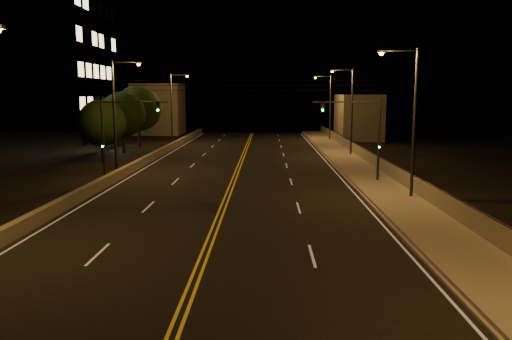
{
  "coord_description": "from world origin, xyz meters",
  "views": [
    {
      "loc": [
        2.59,
        -9.58,
        6.63
      ],
      "look_at": [
        2.0,
        18.0,
        2.5
      ],
      "focal_mm": 35.0,
      "sensor_mm": 36.0,
      "label": 1
    }
  ],
  "objects_px": {
    "streetlight_2": "(349,106)",
    "tree_0": "(102,123)",
    "streetlight_5": "(117,110)",
    "streetlight_6": "(173,104)",
    "tree_2": "(138,108)",
    "traffic_signal_right": "(366,131)",
    "streetlight_3": "(328,104)",
    "streetlight_1": "(410,114)",
    "tree_1": "(123,115)",
    "traffic_signal_left": "(116,131)"
  },
  "relations": [
    {
      "from": "tree_2",
      "to": "streetlight_5",
      "type": "bearing_deg",
      "value": -79.98
    },
    {
      "from": "traffic_signal_left",
      "to": "tree_0",
      "type": "height_order",
      "value": "traffic_signal_left"
    },
    {
      "from": "streetlight_1",
      "to": "traffic_signal_left",
      "type": "distance_m",
      "value": 21.29
    },
    {
      "from": "tree_2",
      "to": "traffic_signal_right",
      "type": "bearing_deg",
      "value": -48.04
    },
    {
      "from": "streetlight_1",
      "to": "streetlight_5",
      "type": "xyz_separation_m",
      "value": [
        -21.46,
        10.41,
        0.0
      ]
    },
    {
      "from": "tree_1",
      "to": "streetlight_6",
      "type": "bearing_deg",
      "value": 66.84
    },
    {
      "from": "traffic_signal_right",
      "to": "tree_1",
      "type": "bearing_deg",
      "value": 140.16
    },
    {
      "from": "streetlight_3",
      "to": "streetlight_5",
      "type": "bearing_deg",
      "value": -124.58
    },
    {
      "from": "streetlight_3",
      "to": "tree_2",
      "type": "xyz_separation_m",
      "value": [
        -25.38,
        -8.93,
        -0.47
      ]
    },
    {
      "from": "streetlight_1",
      "to": "streetlight_6",
      "type": "xyz_separation_m",
      "value": [
        -21.46,
        35.8,
        0.0
      ]
    },
    {
      "from": "streetlight_2",
      "to": "traffic_signal_right",
      "type": "relative_size",
      "value": 1.5
    },
    {
      "from": "streetlight_6",
      "to": "streetlight_5",
      "type": "bearing_deg",
      "value": -90.0
    },
    {
      "from": "streetlight_3",
      "to": "traffic_signal_left",
      "type": "xyz_separation_m",
      "value": [
        -20.36,
        -35.49,
        -1.47
      ]
    },
    {
      "from": "streetlight_5",
      "to": "streetlight_3",
      "type": "bearing_deg",
      "value": 55.42
    },
    {
      "from": "streetlight_5",
      "to": "tree_0",
      "type": "bearing_deg",
      "value": 117.55
    },
    {
      "from": "streetlight_1",
      "to": "traffic_signal_right",
      "type": "relative_size",
      "value": 1.5
    },
    {
      "from": "streetlight_2",
      "to": "tree_0",
      "type": "height_order",
      "value": "streetlight_2"
    },
    {
      "from": "streetlight_6",
      "to": "traffic_signal_left",
      "type": "bearing_deg",
      "value": -87.87
    },
    {
      "from": "streetlight_3",
      "to": "tree_2",
      "type": "bearing_deg",
      "value": -160.62
    },
    {
      "from": "tree_1",
      "to": "tree_2",
      "type": "xyz_separation_m",
      "value": [
        0.2,
        6.47,
        0.54
      ]
    },
    {
      "from": "streetlight_6",
      "to": "traffic_signal_right",
      "type": "distance_m",
      "value": 35.84
    },
    {
      "from": "streetlight_6",
      "to": "tree_2",
      "type": "xyz_separation_m",
      "value": [
        -3.92,
        -3.18,
        -0.47
      ]
    },
    {
      "from": "streetlight_6",
      "to": "tree_0",
      "type": "xyz_separation_m",
      "value": [
        -3.72,
        -18.26,
        -1.51
      ]
    },
    {
      "from": "tree_1",
      "to": "traffic_signal_left",
      "type": "bearing_deg",
      "value": -75.4
    },
    {
      "from": "tree_1",
      "to": "tree_2",
      "type": "relative_size",
      "value": 0.89
    },
    {
      "from": "traffic_signal_right",
      "to": "tree_0",
      "type": "xyz_separation_m",
      "value": [
        -23.68,
        11.48,
        -0.04
      ]
    },
    {
      "from": "streetlight_3",
      "to": "tree_0",
      "type": "relative_size",
      "value": 1.51
    },
    {
      "from": "streetlight_3",
      "to": "traffic_signal_right",
      "type": "height_order",
      "value": "streetlight_3"
    },
    {
      "from": "streetlight_5",
      "to": "traffic_signal_right",
      "type": "relative_size",
      "value": 1.5
    },
    {
      "from": "tree_0",
      "to": "tree_1",
      "type": "distance_m",
      "value": 8.63
    },
    {
      "from": "streetlight_5",
      "to": "streetlight_6",
      "type": "relative_size",
      "value": 1.0
    },
    {
      "from": "streetlight_2",
      "to": "tree_0",
      "type": "xyz_separation_m",
      "value": [
        -25.18,
        -5.53,
        -1.51
      ]
    },
    {
      "from": "streetlight_5",
      "to": "tree_0",
      "type": "xyz_separation_m",
      "value": [
        -3.72,
        7.13,
        -1.51
      ]
    },
    {
      "from": "streetlight_1",
      "to": "streetlight_6",
      "type": "bearing_deg",
      "value": 120.94
    },
    {
      "from": "streetlight_1",
      "to": "streetlight_5",
      "type": "bearing_deg",
      "value": 154.12
    },
    {
      "from": "tree_0",
      "to": "tree_1",
      "type": "bearing_deg",
      "value": 92.7
    },
    {
      "from": "streetlight_6",
      "to": "traffic_signal_left",
      "type": "xyz_separation_m",
      "value": [
        1.11,
        -29.74,
        -1.47
      ]
    },
    {
      "from": "streetlight_2",
      "to": "tree_1",
      "type": "distance_m",
      "value": 25.79
    },
    {
      "from": "streetlight_6",
      "to": "traffic_signal_right",
      "type": "height_order",
      "value": "streetlight_6"
    },
    {
      "from": "streetlight_2",
      "to": "tree_0",
      "type": "distance_m",
      "value": 25.82
    },
    {
      "from": "streetlight_3",
      "to": "tree_2",
      "type": "distance_m",
      "value": 26.91
    },
    {
      "from": "streetlight_3",
      "to": "tree_0",
      "type": "distance_m",
      "value": 34.82
    },
    {
      "from": "streetlight_6",
      "to": "tree_0",
      "type": "height_order",
      "value": "streetlight_6"
    },
    {
      "from": "traffic_signal_right",
      "to": "streetlight_5",
      "type": "bearing_deg",
      "value": 167.71
    },
    {
      "from": "streetlight_2",
      "to": "tree_1",
      "type": "bearing_deg",
      "value": 173.13
    },
    {
      "from": "streetlight_2",
      "to": "tree_1",
      "type": "height_order",
      "value": "streetlight_2"
    },
    {
      "from": "streetlight_6",
      "to": "traffic_signal_left",
      "type": "height_order",
      "value": "streetlight_6"
    },
    {
      "from": "streetlight_6",
      "to": "tree_2",
      "type": "distance_m",
      "value": 5.07
    },
    {
      "from": "tree_0",
      "to": "streetlight_1",
      "type": "bearing_deg",
      "value": -34.86
    },
    {
      "from": "streetlight_1",
      "to": "tree_1",
      "type": "relative_size",
      "value": 1.34
    }
  ]
}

